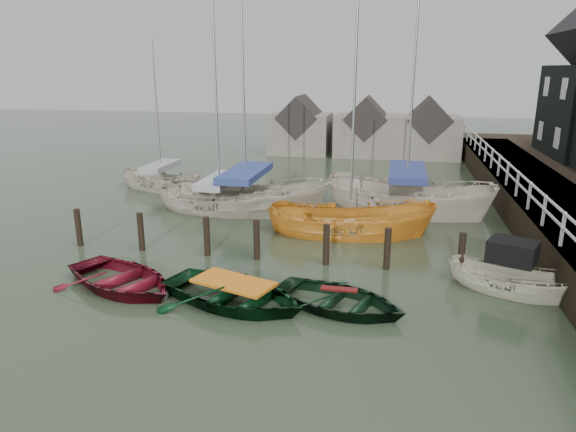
% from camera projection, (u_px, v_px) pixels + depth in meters
% --- Properties ---
extents(ground, '(120.00, 120.00, 0.00)m').
position_uv_depth(ground, '(270.00, 299.00, 14.66)').
color(ground, '#273220').
rests_on(ground, ground).
extents(pier, '(3.04, 32.00, 2.70)m').
position_uv_depth(pier, '(540.00, 205.00, 21.97)').
color(pier, black).
rests_on(pier, ground).
extents(mooring_pilings, '(13.72, 0.22, 1.80)m').
position_uv_depth(mooring_pilings, '(259.00, 245.00, 17.56)').
color(mooring_pilings, black).
rests_on(mooring_pilings, ground).
extents(far_sheds, '(14.00, 4.08, 4.39)m').
position_uv_depth(far_sheds, '(364.00, 130.00, 38.41)').
color(far_sheds, '#665B51').
rests_on(far_sheds, ground).
extents(rowboat_red, '(5.05, 4.53, 0.86)m').
position_uv_depth(rowboat_red, '(122.00, 288.00, 15.39)').
color(rowboat_red, maroon).
rests_on(rowboat_red, ground).
extents(rowboat_green, '(5.12, 4.32, 0.90)m').
position_uv_depth(rowboat_green, '(234.00, 304.00, 14.35)').
color(rowboat_green, black).
rests_on(rowboat_green, ground).
extents(rowboat_dkgreen, '(4.45, 3.79, 0.78)m').
position_uv_depth(rowboat_dkgreen, '(339.00, 308.00, 14.07)').
color(rowboat_dkgreen, black).
rests_on(rowboat_dkgreen, ground).
extents(motorboat, '(3.99, 2.82, 2.24)m').
position_uv_depth(motorboat, '(509.00, 288.00, 15.11)').
color(motorboat, beige).
rests_on(motorboat, ground).
extents(sailboat_a, '(6.47, 3.13, 10.91)m').
position_uv_depth(sailboat_a, '(220.00, 210.00, 23.61)').
color(sailboat_a, beige).
rests_on(sailboat_a, ground).
extents(sailboat_b, '(7.91, 3.35, 12.71)m').
position_uv_depth(sailboat_b, '(246.00, 209.00, 23.76)').
color(sailboat_b, beige).
rests_on(sailboat_b, ground).
extents(sailboat_c, '(6.75, 2.89, 10.38)m').
position_uv_depth(sailboat_c, '(350.00, 233.00, 20.43)').
color(sailboat_c, orange).
rests_on(sailboat_c, ground).
extents(sailboat_d, '(8.55, 5.61, 13.74)m').
position_uv_depth(sailboat_d, '(405.00, 209.00, 23.69)').
color(sailboat_d, beige).
rests_on(sailboat_d, ground).
extents(sailboat_e, '(5.79, 3.72, 8.85)m').
position_uv_depth(sailboat_e, '(162.00, 188.00, 27.92)').
color(sailboat_e, beige).
rests_on(sailboat_e, ground).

